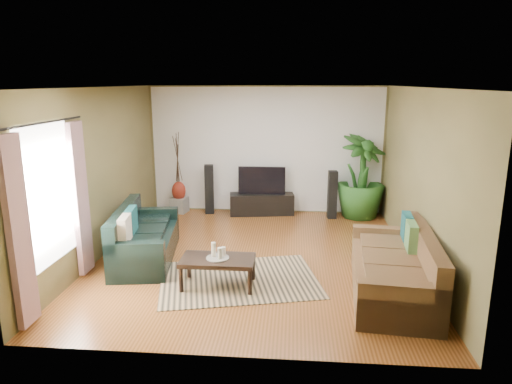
# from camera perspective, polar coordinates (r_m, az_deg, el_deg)

# --- Properties ---
(floor) EXTENTS (5.50, 5.50, 0.00)m
(floor) POSITION_cam_1_polar(r_m,az_deg,el_deg) (7.48, -0.13, -8.20)
(floor) COLOR brown
(floor) RESTS_ON ground
(ceiling) EXTENTS (5.50, 5.50, 0.00)m
(ceiling) POSITION_cam_1_polar(r_m,az_deg,el_deg) (6.94, -0.14, 12.95)
(ceiling) COLOR white
(ceiling) RESTS_ON ground
(wall_back) EXTENTS (5.00, 0.00, 5.00)m
(wall_back) POSITION_cam_1_polar(r_m,az_deg,el_deg) (9.79, 1.27, 5.23)
(wall_back) COLOR brown
(wall_back) RESTS_ON ground
(wall_front) EXTENTS (5.00, 0.00, 5.00)m
(wall_front) POSITION_cam_1_polar(r_m,az_deg,el_deg) (4.45, -3.23, -5.21)
(wall_front) COLOR brown
(wall_front) RESTS_ON ground
(wall_left) EXTENTS (0.00, 5.50, 5.50)m
(wall_left) POSITION_cam_1_polar(r_m,az_deg,el_deg) (7.71, -18.99, 2.19)
(wall_left) COLOR brown
(wall_left) RESTS_ON ground
(wall_right) EXTENTS (0.00, 5.50, 5.50)m
(wall_right) POSITION_cam_1_polar(r_m,az_deg,el_deg) (7.31, 19.78, 1.52)
(wall_right) COLOR brown
(wall_right) RESTS_ON ground
(backwall_panel) EXTENTS (4.90, 0.00, 4.90)m
(backwall_panel) POSITION_cam_1_polar(r_m,az_deg,el_deg) (9.78, 1.26, 5.22)
(backwall_panel) COLOR white
(backwall_panel) RESTS_ON ground
(window_pane) EXTENTS (0.00, 1.80, 1.80)m
(window_pane) POSITION_cam_1_polar(r_m,az_deg,el_deg) (6.30, -24.61, -0.32)
(window_pane) COLOR white
(window_pane) RESTS_ON ground
(curtain_near) EXTENTS (0.08, 0.35, 2.20)m
(curtain_near) POSITION_cam_1_polar(r_m,az_deg,el_deg) (5.72, -27.54, -4.57)
(curtain_near) COLOR gray
(curtain_near) RESTS_ON ground
(curtain_far) EXTENTS (0.08, 0.35, 2.20)m
(curtain_far) POSITION_cam_1_polar(r_m,az_deg,el_deg) (6.98, -21.09, -0.84)
(curtain_far) COLOR gray
(curtain_far) RESTS_ON ground
(curtain_rod) EXTENTS (0.03, 1.90, 0.03)m
(curtain_rod) POSITION_cam_1_polar(r_m,az_deg,el_deg) (6.14, -25.04, 7.85)
(curtain_rod) COLOR black
(curtain_rod) RESTS_ON ground
(sofa_left) EXTENTS (1.10, 2.04, 0.85)m
(sofa_left) POSITION_cam_1_polar(r_m,az_deg,el_deg) (7.50, -13.61, -5.08)
(sofa_left) COLOR black
(sofa_left) RESTS_ON floor
(sofa_right) EXTENTS (1.21, 2.31, 0.85)m
(sofa_right) POSITION_cam_1_polar(r_m,az_deg,el_deg) (6.43, 16.72, -8.51)
(sofa_right) COLOR brown
(sofa_right) RESTS_ON floor
(area_rug) EXTENTS (2.54, 2.05, 0.01)m
(area_rug) POSITION_cam_1_polar(r_m,az_deg,el_deg) (6.70, -2.14, -10.88)
(area_rug) COLOR tan
(area_rug) RESTS_ON floor
(coffee_table) EXTENTS (1.01, 0.56, 0.41)m
(coffee_table) POSITION_cam_1_polar(r_m,az_deg,el_deg) (6.45, -4.77, -9.96)
(coffee_table) COLOR black
(coffee_table) RESTS_ON floor
(candle_tray) EXTENTS (0.31, 0.31, 0.01)m
(candle_tray) POSITION_cam_1_polar(r_m,az_deg,el_deg) (6.37, -4.81, -8.19)
(candle_tray) COLOR gray
(candle_tray) RESTS_ON coffee_table
(candle_tall) EXTENTS (0.06, 0.06, 0.20)m
(candle_tall) POSITION_cam_1_polar(r_m,az_deg,el_deg) (6.37, -5.32, -7.16)
(candle_tall) COLOR white
(candle_tall) RESTS_ON candle_tray
(candle_mid) EXTENTS (0.06, 0.06, 0.16)m
(candle_mid) POSITION_cam_1_polar(r_m,az_deg,el_deg) (6.29, -4.53, -7.62)
(candle_mid) COLOR white
(candle_mid) RESTS_ON candle_tray
(candle_short) EXTENTS (0.06, 0.06, 0.13)m
(candle_short) POSITION_cam_1_polar(r_m,az_deg,el_deg) (6.39, -4.11, -7.42)
(candle_short) COLOR silver
(candle_short) RESTS_ON candle_tray
(tv_stand) EXTENTS (1.40, 0.59, 0.45)m
(tv_stand) POSITION_cam_1_polar(r_m,az_deg,el_deg) (9.78, 0.72, -1.50)
(tv_stand) COLOR black
(tv_stand) RESTS_ON floor
(television) EXTENTS (0.99, 0.05, 0.59)m
(television) POSITION_cam_1_polar(r_m,az_deg,el_deg) (9.66, 0.73, 1.47)
(television) COLOR black
(television) RESTS_ON tv_stand
(speaker_left) EXTENTS (0.22, 0.24, 1.05)m
(speaker_left) POSITION_cam_1_polar(r_m,az_deg,el_deg) (9.85, -5.86, 0.34)
(speaker_left) COLOR black
(speaker_left) RESTS_ON floor
(speaker_right) EXTENTS (0.20, 0.22, 1.00)m
(speaker_right) POSITION_cam_1_polar(r_m,az_deg,el_deg) (9.58, 9.52, -0.34)
(speaker_right) COLOR black
(speaker_right) RESTS_ON floor
(potted_plant) EXTENTS (1.38, 1.38, 1.75)m
(potted_plant) POSITION_cam_1_polar(r_m,az_deg,el_deg) (9.69, 12.99, 1.95)
(potted_plant) COLOR #21551C
(potted_plant) RESTS_ON floor
(plant_pot) EXTENTS (0.32, 0.32, 0.25)m
(plant_pot) POSITION_cam_1_polar(r_m,az_deg,el_deg) (9.87, 12.75, -2.32)
(plant_pot) COLOR black
(plant_pot) RESTS_ON floor
(pedestal) EXTENTS (0.39, 0.39, 0.33)m
(pedestal) POSITION_cam_1_polar(r_m,az_deg,el_deg) (10.08, -9.56, -1.60)
(pedestal) COLOR #999896
(pedestal) RESTS_ON floor
(vase) EXTENTS (0.30, 0.30, 0.42)m
(vase) POSITION_cam_1_polar(r_m,az_deg,el_deg) (10.01, -9.63, 0.13)
(vase) COLOR maroon
(vase) RESTS_ON pedestal
(side_table) EXTENTS (0.46, 0.46, 0.47)m
(side_table) POSITION_cam_1_polar(r_m,az_deg,el_deg) (8.06, -13.78, -5.19)
(side_table) COLOR #975631
(side_table) RESTS_ON floor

